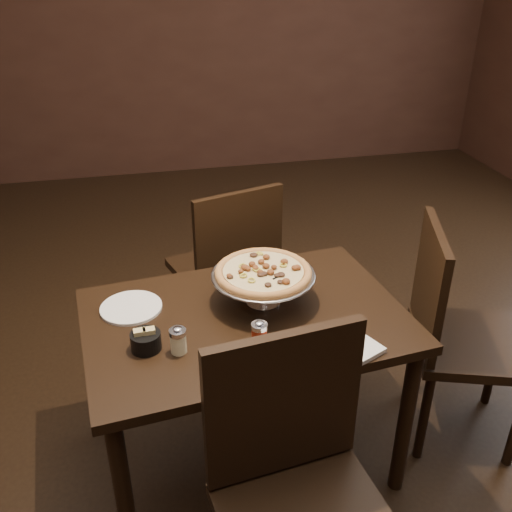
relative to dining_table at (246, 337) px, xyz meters
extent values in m
cube|color=black|center=(0.04, 0.05, -0.63)|extent=(6.00, 7.00, 0.02)
cube|color=#321B13|center=(0.04, 3.56, 0.78)|extent=(6.00, 0.02, 2.80)
cube|color=black|center=(0.00, 0.00, 0.07)|extent=(1.21, 0.87, 0.04)
cylinder|color=black|center=(-0.48, -0.37, -0.28)|extent=(0.06, 0.06, 0.67)
cylinder|color=black|center=(0.54, -0.27, -0.28)|extent=(0.06, 0.06, 0.67)
cylinder|color=black|center=(-0.54, 0.27, -0.28)|extent=(0.06, 0.06, 0.67)
cylinder|color=black|center=(0.48, 0.37, -0.28)|extent=(0.06, 0.06, 0.67)
cylinder|color=silver|center=(0.08, 0.07, 0.10)|extent=(0.13, 0.13, 0.01)
cylinder|color=silver|center=(0.08, 0.07, 0.15)|extent=(0.03, 0.03, 0.10)
cylinder|color=silver|center=(0.08, 0.07, 0.21)|extent=(0.09, 0.09, 0.01)
cylinder|color=#AEAFB4|center=(0.08, 0.07, 0.21)|extent=(0.37, 0.37, 0.01)
torus|color=#AEAFB4|center=(0.08, 0.07, 0.21)|extent=(0.38, 0.38, 0.01)
cylinder|color=#96572D|center=(0.08, 0.07, 0.22)|extent=(0.34, 0.34, 0.01)
torus|color=#96572D|center=(0.08, 0.07, 0.22)|extent=(0.35, 0.35, 0.03)
cylinder|color=tan|center=(0.08, 0.07, 0.23)|extent=(0.29, 0.29, 0.01)
cylinder|color=#F4F1BD|center=(-0.25, -0.15, 0.13)|extent=(0.05, 0.05, 0.07)
cylinder|color=silver|center=(-0.25, -0.15, 0.17)|extent=(0.06, 0.06, 0.02)
ellipsoid|color=silver|center=(-0.25, -0.15, 0.19)|extent=(0.03, 0.03, 0.01)
cylinder|color=maroon|center=(0.01, -0.18, 0.13)|extent=(0.05, 0.05, 0.07)
cylinder|color=silver|center=(0.01, -0.18, 0.17)|extent=(0.05, 0.05, 0.02)
ellipsoid|color=silver|center=(0.01, -0.18, 0.18)|extent=(0.03, 0.03, 0.01)
cylinder|color=black|center=(-0.36, -0.11, 0.12)|extent=(0.10, 0.10, 0.06)
cube|color=#D2BE79|center=(-0.37, -0.11, 0.14)|extent=(0.04, 0.03, 0.07)
cube|color=#D2BE79|center=(-0.34, -0.11, 0.14)|extent=(0.04, 0.03, 0.07)
cube|color=white|center=(0.31, -0.27, 0.10)|extent=(0.20, 0.20, 0.02)
cylinder|color=white|center=(-0.40, 0.14, 0.10)|extent=(0.22, 0.22, 0.01)
cylinder|color=white|center=(0.14, -0.28, 0.10)|extent=(0.23, 0.23, 0.01)
cone|color=silver|center=(0.16, 0.04, 0.22)|extent=(0.17, 0.17, 0.00)
cylinder|color=black|center=(0.16, 0.04, 0.22)|extent=(0.12, 0.08, 0.02)
cube|color=black|center=(0.04, 0.80, -0.17)|extent=(0.54, 0.54, 0.04)
cube|color=black|center=(0.10, 0.61, 0.09)|extent=(0.43, 0.15, 0.46)
cylinder|color=black|center=(0.16, 1.02, -0.40)|extent=(0.04, 0.04, 0.43)
cylinder|color=black|center=(-0.18, 0.92, -0.40)|extent=(0.04, 0.04, 0.43)
cylinder|color=black|center=(0.26, 0.68, -0.40)|extent=(0.04, 0.04, 0.43)
cylinder|color=black|center=(-0.08, 0.58, -0.40)|extent=(0.04, 0.04, 0.43)
cube|color=black|center=(0.00, -0.50, 0.13)|extent=(0.46, 0.09, 0.48)
cube|color=black|center=(0.93, -0.04, -0.16)|extent=(0.57, 0.57, 0.04)
cube|color=black|center=(0.74, 0.03, 0.11)|extent=(0.17, 0.43, 0.47)
cylinder|color=black|center=(1.16, 0.07, -0.40)|extent=(0.04, 0.04, 0.44)
cylinder|color=black|center=(0.70, -0.15, -0.40)|extent=(0.04, 0.04, 0.44)
cylinder|color=black|center=(0.81, 0.19, -0.40)|extent=(0.04, 0.04, 0.44)
camera|label=1|loc=(-0.34, -1.66, 1.26)|focal=40.00mm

